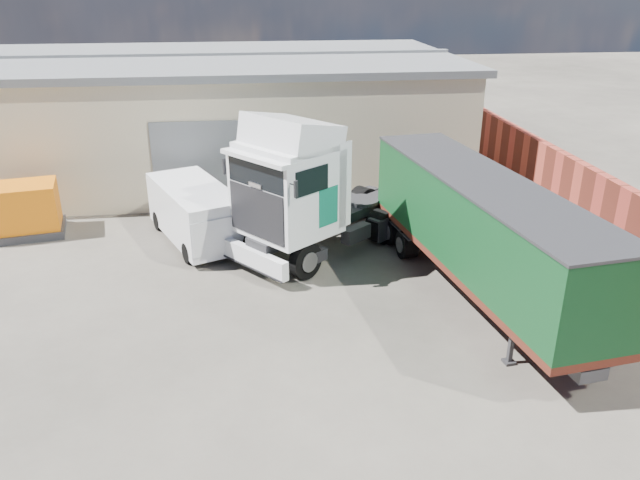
{
  "coord_description": "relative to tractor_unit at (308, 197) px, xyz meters",
  "views": [
    {
      "loc": [
        -0.48,
        -13.73,
        8.66
      ],
      "look_at": [
        1.6,
        3.0,
        1.48
      ],
      "focal_mm": 35.0,
      "sensor_mm": 36.0,
      "label": 1
    }
  ],
  "objects": [
    {
      "name": "panel_van",
      "position": [
        -3.71,
        1.51,
        -1.02
      ],
      "size": [
        3.68,
        5.23,
        1.98
      ],
      "rotation": [
        0.0,
        0.0,
        0.4
      ],
      "color": "black",
      "rests_on": "ground"
    },
    {
      "name": "box_trailer",
      "position": [
        4.46,
        -3.43,
        0.12
      ],
      "size": [
        3.66,
        10.91,
        3.56
      ],
      "rotation": [
        0.0,
        0.0,
        0.13
      ],
      "color": "#2D2D30",
      "rests_on": "ground"
    },
    {
      "name": "warehouse",
      "position": [
        -7.51,
        10.69,
        0.61
      ],
      "size": [
        30.6,
        12.6,
        5.42
      ],
      "color": "beige",
      "rests_on": "ground"
    },
    {
      "name": "orange_skip",
      "position": [
        -10.15,
        2.95,
        -1.23
      ],
      "size": [
        3.32,
        2.43,
        1.88
      ],
      "rotation": [
        0.0,
        0.0,
        0.19
      ],
      "color": "#2D2D30",
      "rests_on": "ground"
    },
    {
      "name": "brick_boundary_wall",
      "position": [
        9.99,
        0.7,
        -0.8
      ],
      "size": [
        0.35,
        26.0,
        2.5
      ],
      "primitive_type": "cube",
      "color": "maroon",
      "rests_on": "ground"
    },
    {
      "name": "ground",
      "position": [
        -1.51,
        -5.3,
        -2.05
      ],
      "size": [
        120.0,
        120.0,
        0.0
      ],
      "primitive_type": "plane",
      "color": "black",
      "rests_on": "ground"
    },
    {
      "name": "tractor_unit",
      "position": [
        0.0,
        0.0,
        0.0
      ],
      "size": [
        7.26,
        6.6,
        4.87
      ],
      "rotation": [
        0.0,
        0.0,
        -0.89
      ],
      "color": "black",
      "rests_on": "ground"
    }
  ]
}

